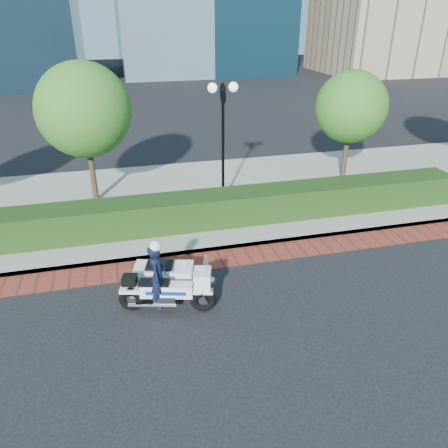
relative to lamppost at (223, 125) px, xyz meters
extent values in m
plane|color=black|center=(-1.00, -5.20, -2.96)|extent=(120.00, 120.00, 0.00)
cube|color=maroon|center=(-1.00, -3.70, -2.95)|extent=(60.00, 1.00, 0.01)
cube|color=gray|center=(-1.00, 0.80, -2.88)|extent=(60.00, 8.00, 0.15)
cube|color=black|center=(-1.00, -1.60, -2.31)|extent=(18.00, 1.20, 1.00)
cylinder|color=black|center=(0.00, 0.00, -2.66)|extent=(0.30, 0.30, 0.30)
cylinder|color=black|center=(0.00, 0.00, -0.81)|extent=(0.10, 0.10, 3.70)
cylinder|color=black|center=(0.00, 0.00, 1.04)|extent=(0.04, 0.70, 0.70)
sphere|color=white|center=(-0.35, 0.00, 1.24)|extent=(0.32, 0.32, 0.32)
sphere|color=white|center=(0.35, 0.00, 1.24)|extent=(0.32, 0.32, 0.32)
cylinder|color=#332319|center=(-4.50, 1.30, -1.72)|extent=(0.20, 0.20, 2.17)
sphere|color=#2E6519|center=(-4.50, 1.30, 0.48)|extent=(3.20, 3.20, 3.20)
cylinder|color=#332319|center=(5.50, 1.30, -1.85)|extent=(0.20, 0.20, 1.92)
sphere|color=#2E6519|center=(5.50, 1.30, 0.10)|extent=(2.80, 2.80, 2.80)
torus|color=black|center=(-3.61, -5.48, -2.65)|extent=(0.65, 0.35, 0.62)
torus|color=black|center=(-1.97, -5.93, -2.65)|extent=(0.65, 0.35, 0.62)
cube|color=silver|center=(-2.79, -5.70, -2.37)|extent=(1.26, 0.62, 0.32)
cube|color=silver|center=(-2.83, -5.69, -2.60)|extent=(0.60, 0.50, 0.26)
cube|color=silver|center=(-1.97, -5.93, -2.06)|extent=(0.50, 0.60, 0.42)
cube|color=silver|center=(-1.88, -5.96, -1.73)|extent=(0.24, 0.49, 0.38)
cube|color=black|center=(-3.06, -5.63, -2.19)|extent=(0.76, 0.46, 0.09)
cube|color=black|center=(-3.61, -5.48, -2.11)|extent=(0.40, 0.38, 0.21)
cube|color=silver|center=(-2.76, -4.88, -2.49)|extent=(1.58, 1.03, 0.52)
cube|color=black|center=(-2.85, -4.86, -2.20)|extent=(0.76, 0.63, 0.08)
torus|color=black|center=(-2.73, -4.42, -2.72)|extent=(0.49, 0.27, 0.47)
imported|color=black|center=(-2.97, -5.65, -2.00)|extent=(0.53, 0.68, 1.63)
sphere|color=white|center=(-2.97, -5.65, -1.21)|extent=(0.26, 0.26, 0.26)
camera|label=1|loc=(-3.56, -14.25, 3.52)|focal=35.00mm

